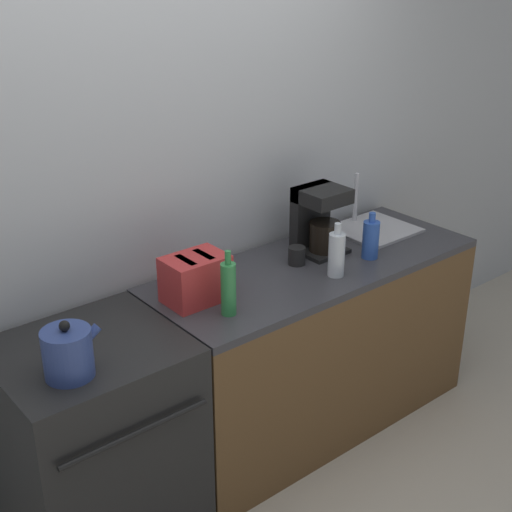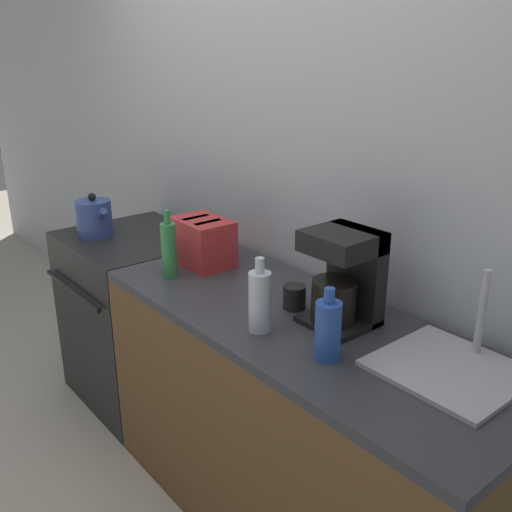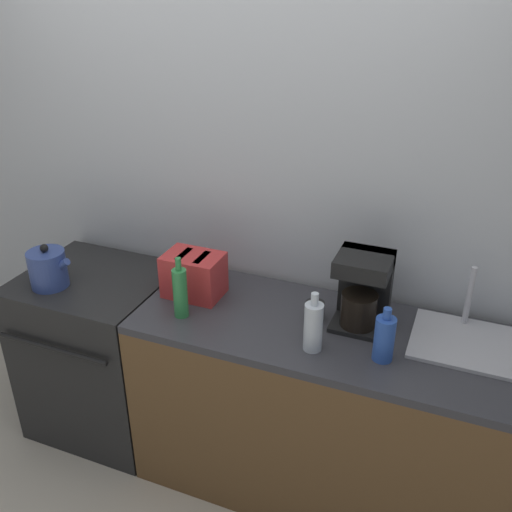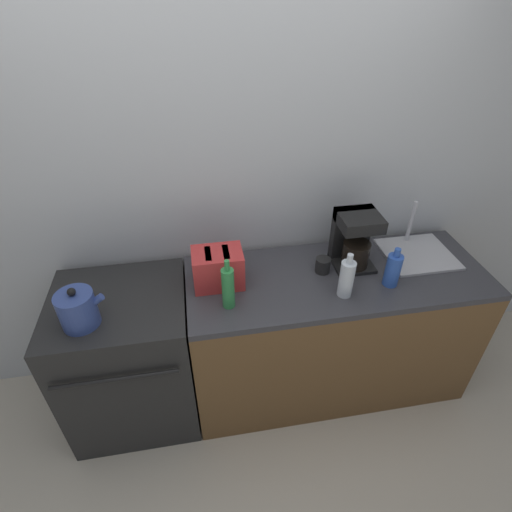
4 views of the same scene
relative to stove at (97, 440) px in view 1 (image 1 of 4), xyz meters
The scene contains 12 objects.
ground_plane 0.82m from the stove, 27.56° to the right, with size 12.00×12.00×0.00m, color beige.
wall_back 1.10m from the stove, 32.38° to the left, with size 8.00×0.05×2.60m.
stove is the anchor object (origin of this frame).
counter_block 1.20m from the stove, ahead, with size 1.68×0.64×0.89m.
kettle 0.56m from the stove, 133.34° to the right, with size 0.22×0.18×0.22m.
toaster 0.76m from the stove, ahead, with size 0.26×0.19×0.20m.
coffee_maker 1.44m from the stove, ahead, with size 0.22×0.22×0.33m.
sink_tray 1.78m from the stove, ahead, with size 0.39×0.37×0.28m.
bottle_green 0.81m from the stove, 13.23° to the right, with size 0.06×0.06×0.28m.
bottle_clear 1.30m from the stove, ahead, with size 0.08×0.08×0.26m.
bottle_blue 1.54m from the stove, ahead, with size 0.08×0.08×0.23m.
cup_black 1.22m from the stove, ahead, with size 0.08×0.08×0.09m.
Camera 1 is at (-1.58, -1.88, 2.30)m, focal length 50.00 mm.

